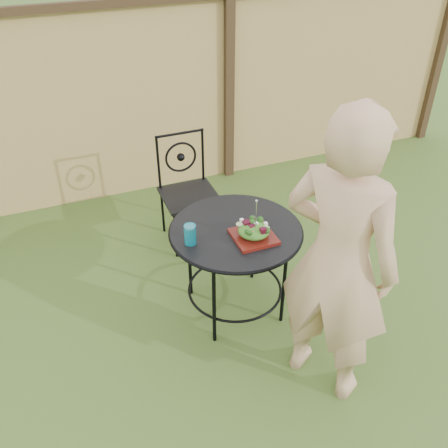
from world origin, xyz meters
name	(u,v)px	position (x,y,z in m)	size (l,w,h in m)	color
ground	(171,348)	(0.00, 0.00, 0.00)	(60.00, 60.00, 0.00)	#244215
fence	(97,107)	(0.00, 2.19, 0.95)	(8.00, 0.12, 1.90)	tan
patio_table	(236,245)	(0.57, 0.22, 0.59)	(0.92, 0.92, 0.72)	black
patio_chair	(187,187)	(0.54, 1.22, 0.50)	(0.46, 0.46, 0.95)	black
diner	(338,263)	(0.85, -0.57, 0.94)	(0.69, 0.45, 1.89)	tan
salad_plate	(254,237)	(0.64, 0.08, 0.74)	(0.27, 0.27, 0.02)	#451509
salad	(254,230)	(0.64, 0.08, 0.79)	(0.21, 0.21, 0.08)	#235614
fork	(256,213)	(0.65, 0.08, 0.92)	(0.01, 0.01, 0.18)	silver
drinking_glass	(190,234)	(0.23, 0.18, 0.79)	(0.08, 0.08, 0.14)	#0C748B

